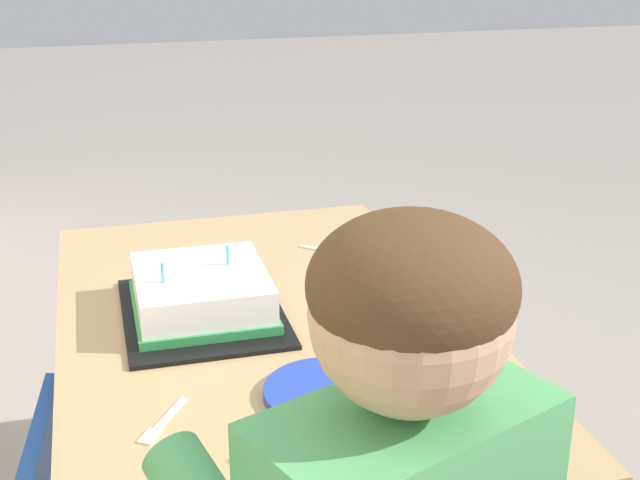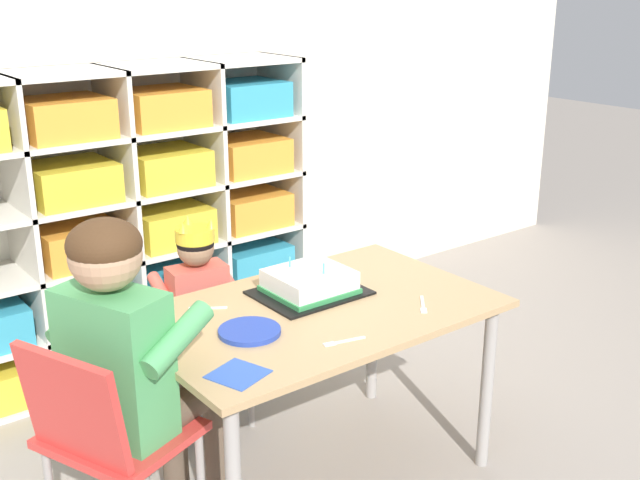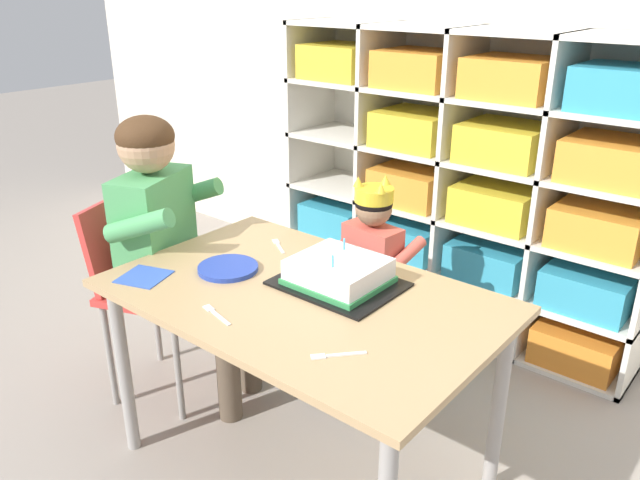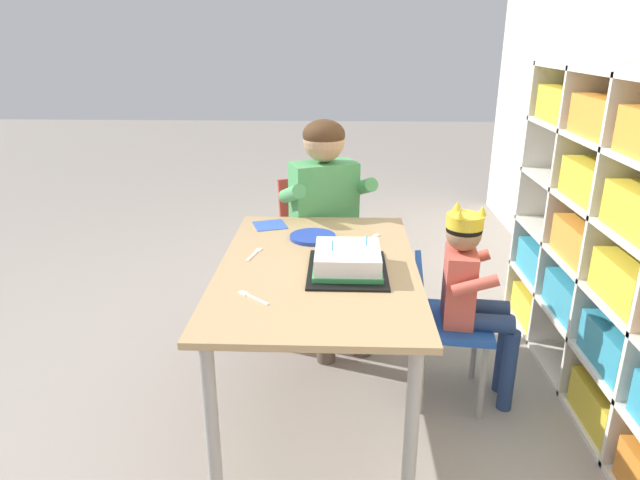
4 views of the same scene
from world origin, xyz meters
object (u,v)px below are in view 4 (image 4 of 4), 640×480
Objects in this scene: adult_helper_seated at (327,208)px; birthday_cake_on_tray at (347,261)px; child_with_crown at (471,283)px; fork_near_cake_tray at (252,297)px; activity_table at (318,283)px; classroom_chair_blue at (441,317)px; fork_at_table_front_edge at (255,254)px; fork_by_napkin at (372,238)px; classroom_chair_adult_side at (319,239)px; paper_plate_stack at (313,237)px.

birthday_cake_on_tray is (0.67, 0.09, 0.01)m from adult_helper_seated.
adult_helper_seated reaches higher than child_with_crown.
child_with_crown reaches higher than fork_near_cake_tray.
fork_near_cake_tray is at bearing -53.29° from birthday_cake_on_tray.
activity_table is 1.96× the size of classroom_chair_blue.
birthday_cake_on_tray is at bearing 80.79° from fork_at_table_front_edge.
activity_table is 0.16m from birthday_cake_on_tray.
fork_by_napkin is at bearing -81.98° from adult_helper_seated.
classroom_chair_blue is (-0.14, 0.49, -0.20)m from activity_table.
adult_helper_seated is at bearing 117.76° from fork_near_cake_tray.
classroom_chair_adult_side is 6.76× the size of fork_by_napkin.
fork_by_napkin and fork_at_table_front_edge have the same top height.
adult_helper_seated is 0.59m from fork_at_table_front_edge.
birthday_cake_on_tray is at bearing 23.02° from paper_plate_stack.
activity_table is 1.50× the size of classroom_chair_adult_side.
child_with_crown is at bearing 68.64° from fork_near_cake_tray.
adult_helper_seated reaches higher than classroom_chair_adult_side.
classroom_chair_adult_side is at bearing 47.06° from classroom_chair_blue.
activity_table is at bearing -113.27° from adult_helper_seated.
fork_at_table_front_edge is (-0.10, -0.24, 0.08)m from activity_table.
fork_at_table_front_edge is (0.18, -0.21, -0.01)m from paper_plate_stack.
classroom_chair_adult_side reaches higher than classroom_chair_blue.
classroom_chair_adult_side is 6.71× the size of fork_near_cake_tray.
classroom_chair_adult_side reaches higher than fork_near_cake_tray.
fork_by_napkin and fork_near_cake_tray have the same top height.
child_with_crown reaches higher than classroom_chair_blue.
fork_near_cake_tray is at bearing -16.78° from paper_plate_stack.
child_with_crown is 0.53m from birthday_cake_on_tray.
birthday_cake_on_tray is 0.35m from fork_by_napkin.
adult_helper_seated reaches higher than activity_table.
fork_by_napkin is at bearing 163.05° from birthday_cake_on_tray.
classroom_chair_blue is 0.74m from adult_helper_seated.
fork_at_table_front_edge reaches higher than classroom_chair_blue.
activity_table is 0.63m from adult_helper_seated.
fork_by_napkin reaches higher than classroom_chair_blue.
activity_table is at bearing -109.51° from classroom_chair_adult_side.
classroom_chair_adult_side is 0.70m from fork_at_table_front_edge.
birthday_cake_on_tray is at bearing 16.17° from fork_by_napkin.
paper_plate_stack reaches higher than fork_by_napkin.
fork_at_table_front_edge reaches higher than activity_table.
classroom_chair_adult_side is at bearing 174.69° from fork_at_table_front_edge.
classroom_chair_blue is at bearing 75.24° from paper_plate_stack.
activity_table is at bearing -2.82° from fork_by_napkin.
adult_helper_seated reaches higher than fork_by_napkin.
adult_helper_seated is at bearing 178.24° from activity_table.
birthday_cake_on_tray reaches higher than classroom_chair_blue.
birthday_cake_on_tray is at bearing 122.82° from classroom_chair_blue.
fork_by_napkin is at bearing 126.49° from fork_at_table_front_edge.
classroom_chair_blue is 0.61m from paper_plate_stack.
paper_plate_stack is 1.68× the size of fork_by_napkin.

